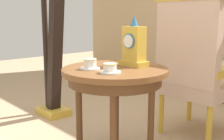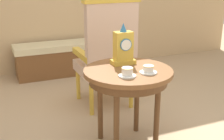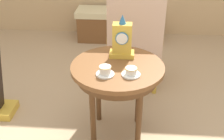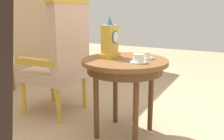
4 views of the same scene
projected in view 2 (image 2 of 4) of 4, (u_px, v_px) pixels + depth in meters
side_table at (128, 79)px, 2.38m from camera, size 0.69×0.69×0.66m
teacup_left at (127, 72)px, 2.19m from camera, size 0.13×0.13×0.07m
teacup_right at (148, 70)px, 2.27m from camera, size 0.13×0.13×0.06m
mantel_clock at (123, 48)px, 2.46m from camera, size 0.19×0.11×0.34m
armchair at (107, 53)px, 3.08m from camera, size 0.56×0.54×1.14m
window_bench at (57, 59)px, 4.20m from camera, size 1.14×0.40×0.44m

